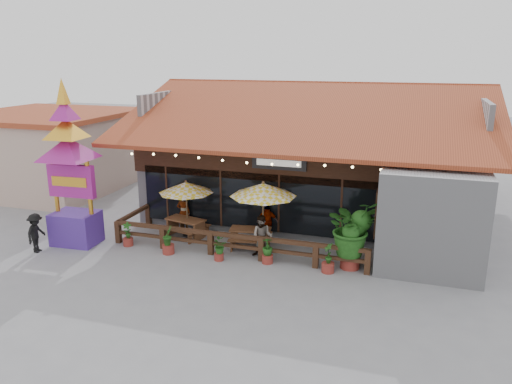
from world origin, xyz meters
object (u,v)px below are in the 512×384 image
(umbrella_left, at_px, (186,188))
(umbrella_right, at_px, (263,190))
(tropical_plant, at_px, (352,229))
(picnic_table_right, at_px, (250,235))
(thai_sign_tower, at_px, (69,153))
(picnic_table_left, at_px, (186,225))
(pedestrian, at_px, (36,233))

(umbrella_left, xyz_separation_m, umbrella_right, (3.40, -0.41, 0.29))
(umbrella_left, relative_size, tropical_plant, 1.09)
(picnic_table_right, distance_m, thai_sign_tower, 7.64)
(picnic_table_left, bearing_deg, pedestrian, -145.34)
(pedestrian, bearing_deg, umbrella_right, -79.15)
(picnic_table_right, bearing_deg, umbrella_right, -6.62)
(umbrella_right, height_order, tropical_plant, umbrella_right)
(picnic_table_left, height_order, thai_sign_tower, thai_sign_tower)
(umbrella_right, height_order, picnic_table_left, umbrella_right)
(picnic_table_left, relative_size, pedestrian, 1.23)
(umbrella_right, xyz_separation_m, tropical_plant, (3.45, -0.76, -0.91))
(tropical_plant, bearing_deg, picnic_table_right, 168.33)
(picnic_table_right, height_order, pedestrian, pedestrian)
(umbrella_left, xyz_separation_m, picnic_table_right, (2.87, -0.35, -1.57))
(thai_sign_tower, distance_m, tropical_plant, 10.98)
(umbrella_right, xyz_separation_m, picnic_table_left, (-3.44, 0.33, -1.85))
(umbrella_right, relative_size, pedestrian, 2.22)
(picnic_table_left, distance_m, tropical_plant, 7.04)
(umbrella_right, distance_m, picnic_table_left, 3.92)
(picnic_table_left, xyz_separation_m, thai_sign_tower, (-3.82, -2.01, 3.16))
(thai_sign_tower, bearing_deg, picnic_table_left, 27.68)
(thai_sign_tower, xyz_separation_m, pedestrian, (-0.86, -1.23, -2.91))
(umbrella_right, bearing_deg, tropical_plant, -12.43)
(umbrella_left, relative_size, picnic_table_right, 1.58)
(umbrella_right, height_order, pedestrian, umbrella_right)
(picnic_table_left, height_order, tropical_plant, tropical_plant)
(umbrella_left, distance_m, tropical_plant, 6.98)
(picnic_table_left, distance_m, thai_sign_tower, 5.35)
(umbrella_right, xyz_separation_m, pedestrian, (-8.12, -2.90, -1.61))
(picnic_table_left, bearing_deg, umbrella_right, -5.56)
(umbrella_right, xyz_separation_m, thai_sign_tower, (-7.26, -1.67, 1.30))
(tropical_plant, xyz_separation_m, pedestrian, (-11.58, -2.14, -0.70))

